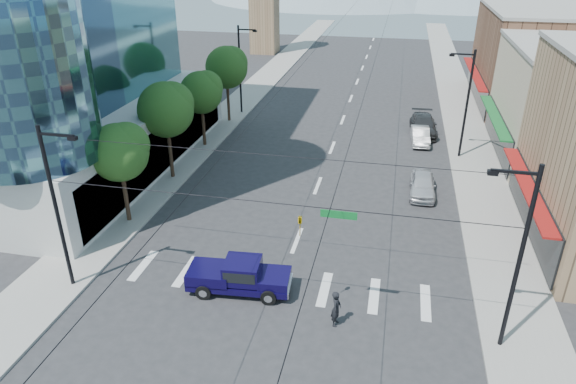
# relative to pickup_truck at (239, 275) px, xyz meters

# --- Properties ---
(ground) EXTENTS (160.00, 160.00, 0.00)m
(ground) POSITION_rel_pickup_truck_xyz_m (1.99, -0.47, -0.95)
(ground) COLOR #28282B
(ground) RESTS_ON ground
(sidewalk_left) EXTENTS (4.00, 120.00, 0.15)m
(sidewalk_left) POSITION_rel_pickup_truck_xyz_m (-10.01, 39.53, -0.88)
(sidewalk_left) COLOR gray
(sidewalk_left) RESTS_ON ground
(sidewalk_right) EXTENTS (4.00, 120.00, 0.15)m
(sidewalk_right) POSITION_rel_pickup_truck_xyz_m (13.99, 39.53, -0.88)
(sidewalk_right) COLOR gray
(sidewalk_right) RESTS_ON ground
(shop_far) EXTENTS (12.00, 18.00, 10.00)m
(shop_far) POSITION_rel_pickup_truck_xyz_m (21.99, 39.53, 4.05)
(shop_far) COLOR brown
(shop_far) RESTS_ON ground
(tree_near) EXTENTS (3.65, 3.64, 6.71)m
(tree_near) POSITION_rel_pickup_truck_xyz_m (-9.08, 5.62, 4.04)
(tree_near) COLOR black
(tree_near) RESTS_ON ground
(tree_midnear) EXTENTS (4.09, 4.09, 7.52)m
(tree_midnear) POSITION_rel_pickup_truck_xyz_m (-9.08, 12.62, 4.64)
(tree_midnear) COLOR black
(tree_midnear) RESTS_ON ground
(tree_midfar) EXTENTS (3.65, 3.64, 6.71)m
(tree_midfar) POSITION_rel_pickup_truck_xyz_m (-9.08, 19.62, 4.04)
(tree_midfar) COLOR black
(tree_midfar) RESTS_ON ground
(tree_far) EXTENTS (4.09, 4.09, 7.52)m
(tree_far) POSITION_rel_pickup_truck_xyz_m (-9.08, 26.62, 4.64)
(tree_far) COLOR black
(tree_far) RESTS_ON ground
(signal_rig) EXTENTS (21.80, 0.20, 9.00)m
(signal_rig) POSITION_rel_pickup_truck_xyz_m (2.18, -1.47, 3.69)
(signal_rig) COLOR black
(signal_rig) RESTS_ON ground
(lamp_pole_nw) EXTENTS (2.00, 0.25, 9.00)m
(lamp_pole_nw) POSITION_rel_pickup_truck_xyz_m (-8.68, 29.53, 3.99)
(lamp_pole_nw) COLOR black
(lamp_pole_nw) RESTS_ON ground
(lamp_pole_ne) EXTENTS (2.00, 0.25, 9.00)m
(lamp_pole_ne) POSITION_rel_pickup_truck_xyz_m (12.65, 21.53, 3.99)
(lamp_pole_ne) COLOR black
(lamp_pole_ne) RESTS_ON ground
(pickup_truck) EXTENTS (5.56, 2.47, 1.83)m
(pickup_truck) POSITION_rel_pickup_truck_xyz_m (0.00, 0.00, 0.00)
(pickup_truck) COLOR #0D0738
(pickup_truck) RESTS_ON ground
(pedestrian) EXTENTS (0.50, 0.71, 1.87)m
(pedestrian) POSITION_rel_pickup_truck_xyz_m (5.30, -1.55, -0.02)
(pedestrian) COLOR black
(pedestrian) RESTS_ON ground
(parked_car_near) EXTENTS (1.85, 4.51, 1.53)m
(parked_car_near) POSITION_rel_pickup_truck_xyz_m (9.59, 13.72, -0.19)
(parked_car_near) COLOR silver
(parked_car_near) RESTS_ON ground
(parked_car_mid) EXTENTS (1.75, 4.37, 1.41)m
(parked_car_mid) POSITION_rel_pickup_truck_xyz_m (9.59, 24.37, -0.25)
(parked_car_mid) COLOR silver
(parked_car_mid) RESTS_ON ground
(parked_car_far) EXTENTS (2.61, 5.85, 1.67)m
(parked_car_far) POSITION_rel_pickup_truck_xyz_m (9.88, 27.05, -0.12)
(parked_car_far) COLOR #313133
(parked_car_far) RESTS_ON ground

